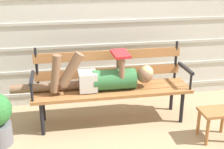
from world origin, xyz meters
The scene contains 5 objects.
ground_plane centered at (0.00, 0.00, 0.00)m, with size 12.00×12.00×0.00m, color tan.
house_siding centered at (0.00, 0.80, 1.25)m, with size 4.86×0.08×2.49m.
park_bench centered at (0.00, 0.21, 0.48)m, with size 1.84×0.45×0.90m.
reclining_person centered at (-0.11, 0.15, 0.57)m, with size 1.63×0.27×0.49m.
footstool centered at (1.03, -0.43, 0.26)m, with size 0.36×0.26×0.34m.
Camera 1 is at (-0.58, -3.09, 1.84)m, focal length 49.42 mm.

